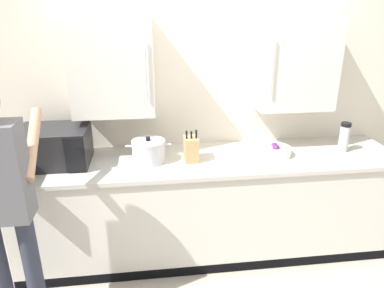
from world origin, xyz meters
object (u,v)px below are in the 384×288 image
(microwave_oven, at_px, (51,147))
(person_figure, at_px, (1,198))
(thermos_flask, at_px, (344,137))
(knife_block, at_px, (191,149))
(fruit_bowl, at_px, (276,150))
(stock_pot, at_px, (149,151))

(microwave_oven, height_order, person_figure, person_figure)
(thermos_flask, bearing_deg, knife_block, -178.62)
(microwave_oven, height_order, knife_block, microwave_oven)
(knife_block, bearing_deg, thermos_flask, 1.38)
(thermos_flask, distance_m, knife_block, 1.33)
(fruit_bowl, distance_m, thermos_flask, 0.61)
(thermos_flask, xyz_separation_m, stock_pot, (-1.67, -0.00, -0.04))
(knife_block, height_order, person_figure, person_figure)
(microwave_oven, distance_m, knife_block, 1.11)
(stock_pot, bearing_deg, knife_block, -5.11)
(knife_block, height_order, stock_pot, knife_block)
(thermos_flask, bearing_deg, person_figure, -164.51)
(fruit_bowl, relative_size, stock_pot, 0.71)
(thermos_flask, height_order, knife_block, knife_block)
(person_figure, bearing_deg, knife_block, 28.90)
(thermos_flask, bearing_deg, microwave_oven, 179.08)
(fruit_bowl, distance_m, stock_pot, 1.07)
(fruit_bowl, xyz_separation_m, person_figure, (-1.95, -0.70, 0.08))
(knife_block, relative_size, stock_pot, 0.73)
(microwave_oven, xyz_separation_m, person_figure, (-0.12, -0.75, -0.03))
(stock_pot, height_order, person_figure, person_figure)
(fruit_bowl, xyz_separation_m, thermos_flask, (0.61, 0.01, 0.09))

